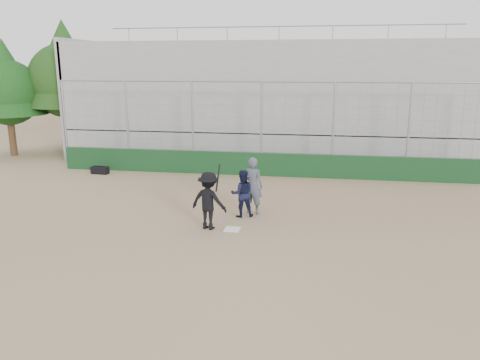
% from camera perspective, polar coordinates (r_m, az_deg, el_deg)
% --- Properties ---
extents(ground, '(90.00, 90.00, 0.00)m').
position_cam_1_polar(ground, '(13.70, -0.95, -6.06)').
color(ground, brown).
rests_on(ground, ground).
extents(home_plate, '(0.44, 0.44, 0.02)m').
position_cam_1_polar(home_plate, '(13.70, -0.95, -6.01)').
color(home_plate, white).
rests_on(home_plate, ground).
extents(backstop, '(18.10, 0.25, 4.04)m').
position_cam_1_polar(backstop, '(20.16, 2.58, 3.22)').
color(backstop, '#103216').
rests_on(backstop, ground).
extents(bleachers, '(20.25, 6.70, 6.98)m').
position_cam_1_polar(bleachers, '(24.80, 4.01, 9.77)').
color(bleachers, gray).
rests_on(bleachers, ground).
extents(tree_left, '(4.48, 4.48, 7.00)m').
position_cam_1_polar(tree_left, '(27.16, -20.52, 12.40)').
color(tree_left, '#362313').
rests_on(tree_left, ground).
extents(tree_right, '(3.84, 3.84, 6.00)m').
position_cam_1_polar(tree_right, '(27.25, -26.63, 10.50)').
color(tree_right, '#3B2615').
rests_on(tree_right, ground).
extents(batter_at_plate, '(1.22, 0.89, 1.86)m').
position_cam_1_polar(batter_at_plate, '(13.57, -3.84, -2.51)').
color(batter_at_plate, black).
rests_on(batter_at_plate, ground).
extents(catcher_crouched, '(0.88, 0.78, 1.04)m').
position_cam_1_polar(catcher_crouched, '(14.67, 0.27, -2.59)').
color(catcher_crouched, black).
rests_on(catcher_crouched, ground).
extents(umpire, '(0.77, 0.61, 1.67)m').
position_cam_1_polar(umpire, '(14.94, 1.56, -1.03)').
color(umpire, '#454B58').
rests_on(umpire, ground).
extents(equipment_bag, '(0.78, 0.38, 0.36)m').
position_cam_1_polar(equipment_bag, '(21.51, -16.70, 1.16)').
color(equipment_bag, black).
rests_on(equipment_bag, ground).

